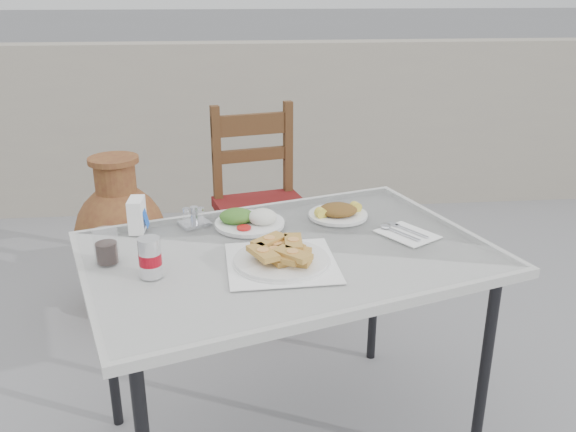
{
  "coord_description": "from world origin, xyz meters",
  "views": [
    {
      "loc": [
        -0.18,
        -1.89,
        1.58
      ],
      "look_at": [
        0.0,
        -0.04,
        0.87
      ],
      "focal_mm": 38.0,
      "sensor_mm": 36.0,
      "label": 1
    }
  ],
  "objects": [
    {
      "name": "salad_rice_plate",
      "position": [
        -0.12,
        0.12,
        0.8
      ],
      "size": [
        0.25,
        0.25,
        0.06
      ],
      "color": "white",
      "rests_on": "cafe_table"
    },
    {
      "name": "chair",
      "position": [
        -0.02,
        1.04,
        0.53
      ],
      "size": [
        0.54,
        0.54,
        1.02
      ],
      "rotation": [
        0.0,
        0.0,
        0.23
      ],
      "color": "#3E2211",
      "rests_on": "ground"
    },
    {
      "name": "pide_plate",
      "position": [
        -0.03,
        -0.2,
        0.81
      ],
      "size": [
        0.34,
        0.34,
        0.07
      ],
      "rotation": [
        0.0,
        0.0,
        0.04
      ],
      "color": "white",
      "rests_on": "cafe_table"
    },
    {
      "name": "soda_can",
      "position": [
        -0.42,
        -0.25,
        0.84
      ],
      "size": [
        0.07,
        0.07,
        0.12
      ],
      "color": "silver",
      "rests_on": "cafe_table"
    },
    {
      "name": "cola_glass",
      "position": [
        -0.56,
        -0.14,
        0.83
      ],
      "size": [
        0.07,
        0.07,
        0.11
      ],
      "color": "white",
      "rests_on": "cafe_table"
    },
    {
      "name": "cutlery_napkin",
      "position": [
        0.41,
        -0.01,
        0.79
      ],
      "size": [
        0.22,
        0.24,
        0.01
      ],
      "rotation": [
        0.0,
        0.0,
        0.56
      ],
      "color": "white",
      "rests_on": "cafe_table"
    },
    {
      "name": "napkin_holder",
      "position": [
        -0.5,
        0.11,
        0.84
      ],
      "size": [
        0.06,
        0.1,
        0.12
      ],
      "rotation": [
        0.0,
        0.0,
        -0.04
      ],
      "color": "white",
      "rests_on": "cafe_table"
    },
    {
      "name": "salad_chopped_plate",
      "position": [
        0.21,
        0.17,
        0.8
      ],
      "size": [
        0.22,
        0.22,
        0.05
      ],
      "color": "white",
      "rests_on": "cafe_table"
    },
    {
      "name": "condiment_caddy",
      "position": [
        -0.31,
        0.14,
        0.81
      ],
      "size": [
        0.12,
        0.12,
        0.07
      ],
      "rotation": [
        0.0,
        0.0,
        0.47
      ],
      "color": "silver",
      "rests_on": "cafe_table"
    },
    {
      "name": "ground",
      "position": [
        0.0,
        0.0,
        0.0
      ],
      "size": [
        80.0,
        80.0,
        0.0
      ],
      "primitive_type": "plane",
      "color": "slate",
      "rests_on": "ground"
    },
    {
      "name": "cafe_table",
      "position": [
        -0.0,
        -0.09,
        0.73
      ],
      "size": [
        1.49,
        1.22,
        0.78
      ],
      "rotation": [
        0.0,
        0.0,
        0.31
      ],
      "color": "black",
      "rests_on": "ground"
    },
    {
      "name": "back_wall",
      "position": [
        0.0,
        2.5,
        0.6
      ],
      "size": [
        6.0,
        0.25,
        1.2
      ],
      "primitive_type": "cube",
      "color": "gray",
      "rests_on": "ground"
    },
    {
      "name": "terracotta_urn",
      "position": [
        -0.73,
        0.98,
        0.38
      ],
      "size": [
        0.46,
        0.46,
        0.81
      ],
      "color": "brown",
      "rests_on": "ground"
    }
  ]
}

